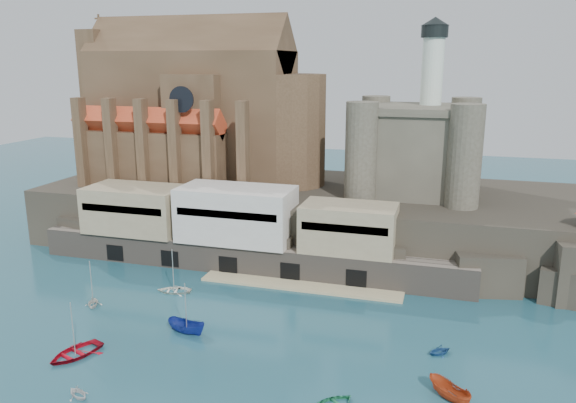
# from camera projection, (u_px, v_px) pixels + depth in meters

# --- Properties ---
(ground) EXTENTS (300.00, 300.00, 0.00)m
(ground) POSITION_uv_depth(u_px,v_px,m) (244.00, 342.00, 66.26)
(ground) COLOR #194654
(ground) RESTS_ON ground
(promontory) EXTENTS (100.00, 36.00, 10.00)m
(promontory) POSITION_uv_depth(u_px,v_px,m) (320.00, 216.00, 101.77)
(promontory) COLOR black
(promontory) RESTS_ON ground
(quay) EXTENTS (70.00, 12.00, 13.05)m
(quay) POSITION_uv_depth(u_px,v_px,m) (235.00, 231.00, 89.05)
(quay) COLOR #6E6358
(quay) RESTS_ON ground
(church) EXTENTS (47.00, 25.93, 30.51)m
(church) POSITION_uv_depth(u_px,v_px,m) (201.00, 116.00, 106.44)
(church) COLOR #483321
(church) RESTS_ON promontory
(castle_keep) EXTENTS (21.20, 21.20, 29.30)m
(castle_keep) POSITION_uv_depth(u_px,v_px,m) (416.00, 145.00, 95.66)
(castle_keep) COLOR #4A473A
(castle_keep) RESTS_ON promontory
(boat_0) EXTENTS (4.70, 2.82, 6.33)m
(boat_0) POSITION_uv_depth(u_px,v_px,m) (76.00, 355.00, 63.21)
(boat_0) COLOR #B00818
(boat_0) RESTS_ON ground
(boat_1) EXTENTS (2.29, 2.77, 2.76)m
(boat_1) POSITION_uv_depth(u_px,v_px,m) (78.00, 396.00, 55.44)
(boat_1) COLOR silver
(boat_1) RESTS_ON ground
(boat_2) EXTENTS (2.40, 2.36, 5.33)m
(boat_2) POSITION_uv_depth(u_px,v_px,m) (187.00, 332.00, 68.54)
(boat_2) COLOR navy
(boat_2) RESTS_ON ground
(boat_4) EXTENTS (3.16, 2.66, 3.14)m
(boat_4) POSITION_uv_depth(u_px,v_px,m) (93.00, 306.00, 76.01)
(boat_4) COLOR silver
(boat_4) RESTS_ON ground
(boat_5) EXTENTS (2.67, 2.66, 4.97)m
(boat_5) POSITION_uv_depth(u_px,v_px,m) (449.00, 398.00, 55.21)
(boat_5) COLOR #BA421A
(boat_5) RESTS_ON ground
(boat_6) EXTENTS (1.72, 3.66, 4.94)m
(boat_6) POSITION_uv_depth(u_px,v_px,m) (174.00, 292.00, 80.70)
(boat_6) COLOR white
(boat_6) RESTS_ON ground
(boat_7) EXTENTS (2.70, 2.83, 2.83)m
(boat_7) POSITION_uv_depth(u_px,v_px,m) (439.00, 354.00, 63.53)
(boat_7) COLOR #204D87
(boat_7) RESTS_ON ground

